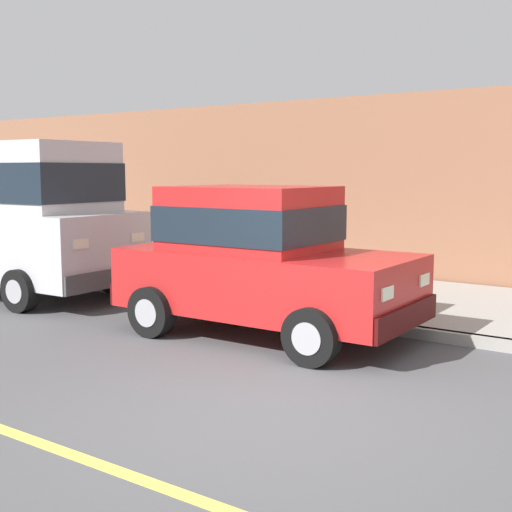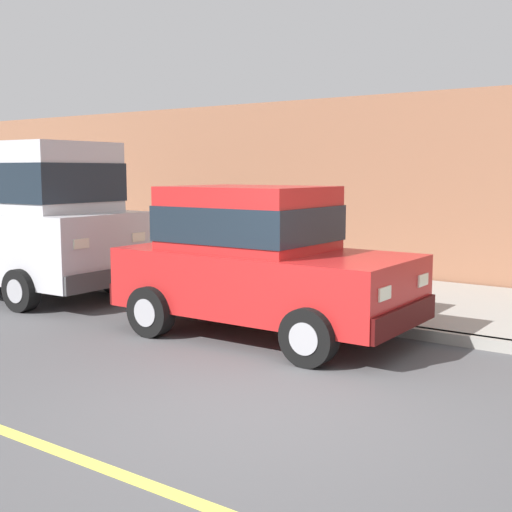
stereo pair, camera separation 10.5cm
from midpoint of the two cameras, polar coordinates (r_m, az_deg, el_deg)
name	(u,v)px [view 2 (the right image)]	position (r m, az deg, el deg)	size (l,w,h in m)	color
ground_plane	(261,410)	(6.06, 0.97, -12.83)	(80.00, 80.00, 0.00)	#4C4C4F
curb	(409,332)	(8.76, 13.07, -6.23)	(0.16, 64.00, 0.14)	gray
sidewalk	(458,308)	(10.41, 16.91, -4.22)	(3.60, 64.00, 0.14)	#99968E
lane_centre_line	(126,476)	(4.93, -10.24, -17.77)	(0.12, 57.60, 0.01)	#E0D64C
car_red_hatchback	(259,259)	(8.52, 0.57, -0.22)	(2.00, 3.82, 1.88)	red
car_silver_van	(9,211)	(12.21, -19.83, 3.59)	(2.26, 4.97, 2.52)	#BCBCC1
dog_grey	(250,266)	(11.80, -0.27, -0.82)	(0.68, 0.44, 0.49)	#999691
building_facade	(237,187)	(14.78, -1.40, 5.85)	(0.50, 20.00, 3.45)	#8C5B42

